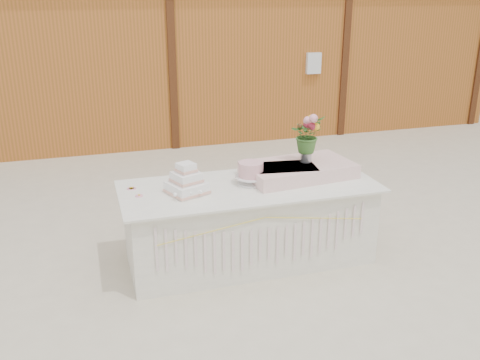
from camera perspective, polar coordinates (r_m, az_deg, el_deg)
The scene contains 9 objects.
ground at distance 5.30m, azimuth 0.94°, elevation -8.40°, with size 80.00×80.00×0.00m, color beige.
barn at distance 10.57m, azimuth -9.31°, elevation 15.12°, with size 12.60×4.60×3.30m.
cake_table at distance 5.13m, azimuth 0.99°, elevation -4.62°, with size 2.40×1.00×0.77m.
wedding_cake at distance 4.79m, azimuth -5.72°, elevation -0.34°, with size 0.41×0.41×0.28m.
pink_cake_stand at distance 4.99m, azimuth 1.16°, elevation 0.88°, with size 0.29×0.29×0.21m.
satin_runner at distance 5.24m, azimuth 6.24°, elevation 1.10°, with size 1.04×0.60×0.13m, color #FAD1C9.
flower_vase at distance 5.25m, azimuth 7.06°, elevation 2.71°, with size 0.11×0.11×0.15m, color #A1A2A6.
bouquet at distance 5.18m, azimuth 7.17°, elevation 5.36°, with size 0.32×0.28×0.35m, color #3C6D2B.
loose_flowers at distance 4.87m, azimuth -10.79°, elevation -1.36°, with size 0.14×0.33×0.02m, color pink, non-canonical shape.
Camera 1 is at (-1.43, -4.44, 2.52)m, focal length 40.00 mm.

